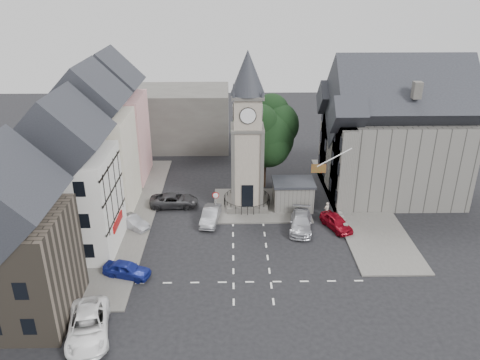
{
  "coord_description": "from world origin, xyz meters",
  "views": [
    {
      "loc": [
        -1.55,
        -36.49,
        22.63
      ],
      "look_at": [
        -0.78,
        5.0,
        4.33
      ],
      "focal_mm": 35.0,
      "sensor_mm": 36.0,
      "label": 1
    }
  ],
  "objects_px": {
    "car_west_blue": "(127,269)",
    "car_east_red": "(336,222)",
    "pedestrian": "(327,210)",
    "clock_tower": "(247,133)",
    "stone_shelter": "(293,194)"
  },
  "relations": [
    {
      "from": "clock_tower",
      "to": "car_west_blue",
      "type": "distance_m",
      "value": 17.76
    },
    {
      "from": "clock_tower",
      "to": "pedestrian",
      "type": "height_order",
      "value": "clock_tower"
    },
    {
      "from": "clock_tower",
      "to": "car_east_red",
      "type": "xyz_separation_m",
      "value": [
        8.5,
        -4.99,
        -7.43
      ]
    },
    {
      "from": "clock_tower",
      "to": "car_west_blue",
      "type": "xyz_separation_m",
      "value": [
        -10.16,
        -12.52,
        -7.45
      ]
    },
    {
      "from": "car_west_blue",
      "to": "car_east_red",
      "type": "xyz_separation_m",
      "value": [
        18.66,
        7.53,
        0.02
      ]
    },
    {
      "from": "clock_tower",
      "to": "car_east_red",
      "type": "relative_size",
      "value": 4.03
    },
    {
      "from": "car_east_red",
      "to": "pedestrian",
      "type": "bearing_deg",
      "value": 80.02
    },
    {
      "from": "pedestrian",
      "to": "stone_shelter",
      "type": "bearing_deg",
      "value": -58.85
    },
    {
      "from": "stone_shelter",
      "to": "car_east_red",
      "type": "height_order",
      "value": "stone_shelter"
    },
    {
      "from": "pedestrian",
      "to": "car_east_red",
      "type": "bearing_deg",
      "value": 77.69
    },
    {
      "from": "car_west_blue",
      "to": "pedestrian",
      "type": "xyz_separation_m",
      "value": [
        18.16,
        9.84,
        0.16
      ]
    },
    {
      "from": "car_east_red",
      "to": "pedestrian",
      "type": "height_order",
      "value": "pedestrian"
    },
    {
      "from": "car_west_blue",
      "to": "car_east_red",
      "type": "distance_m",
      "value": 20.12
    },
    {
      "from": "car_east_red",
      "to": "car_west_blue",
      "type": "bearing_deg",
      "value": 179.8
    },
    {
      "from": "clock_tower",
      "to": "stone_shelter",
      "type": "bearing_deg",
      "value": -5.84
    }
  ]
}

